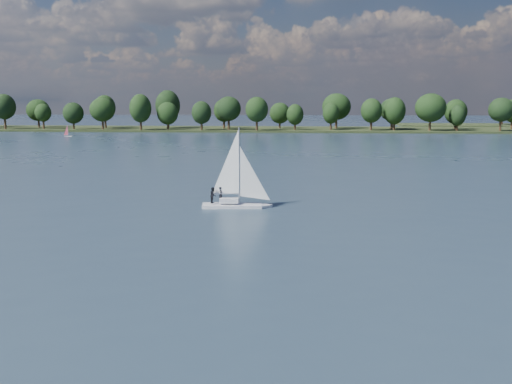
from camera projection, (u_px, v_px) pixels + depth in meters
ground at (291, 156)px, 128.51m from camera, size 700.00×700.00×0.00m
far_shore at (295, 130)px, 238.75m from camera, size 660.00×40.00×1.50m
sailboat at (233, 185)px, 66.89m from camera, size 7.66×2.77×9.87m
dinghy_pink at (68, 134)px, 197.49m from camera, size 2.82×1.62×4.24m
treeline at (295, 111)px, 233.42m from camera, size 562.25×73.65×18.15m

